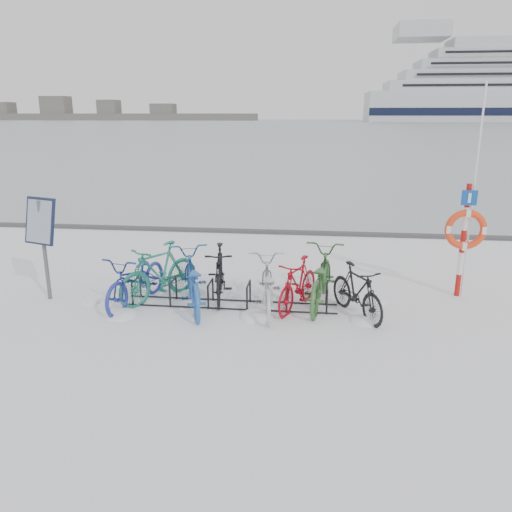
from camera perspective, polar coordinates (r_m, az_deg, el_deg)
ground at (r=9.42m, az=-3.03°, el=-5.65°), size 900.00×900.00×0.00m
ice_sheet at (r=163.67m, az=6.43°, el=14.67°), size 400.00×298.00×0.02m
quay_edge at (r=15.00m, az=0.76°, el=2.80°), size 400.00×0.25×0.10m
bike_rack at (r=9.36m, az=-3.05°, el=-4.62°), size 4.00×0.48×0.46m
info_board at (r=10.13m, az=-23.37°, el=3.04°), size 0.71×0.44×1.98m
lifebuoy_station at (r=10.25m, az=22.83°, el=2.79°), size 0.77×0.22×4.03m
shoreline at (r=295.68m, az=-18.60°, el=15.05°), size 180.00×12.00×9.50m
bike_0 at (r=9.61m, az=-13.48°, el=-2.37°), size 1.07×2.07×1.04m
bike_1 at (r=9.74m, az=-11.06°, el=-1.66°), size 1.46×1.88×1.13m
bike_2 at (r=9.24m, az=-7.36°, el=-2.60°), size 1.37×2.21×1.10m
bike_3 at (r=9.65m, az=-4.18°, el=-1.78°), size 0.75×1.82×1.06m
bike_4 at (r=9.03m, az=1.24°, el=-3.21°), size 0.90×1.98×1.00m
bike_5 at (r=9.19m, az=4.80°, el=-3.04°), size 1.03×1.66×0.97m
bike_6 at (r=9.39m, az=7.36°, el=-2.28°), size 1.03×2.18×1.10m
bike_7 at (r=9.00m, az=11.48°, el=-3.77°), size 1.16×1.61×0.96m
snow_drifts at (r=9.21m, az=-1.86°, el=-6.15°), size 5.83×1.90×0.22m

